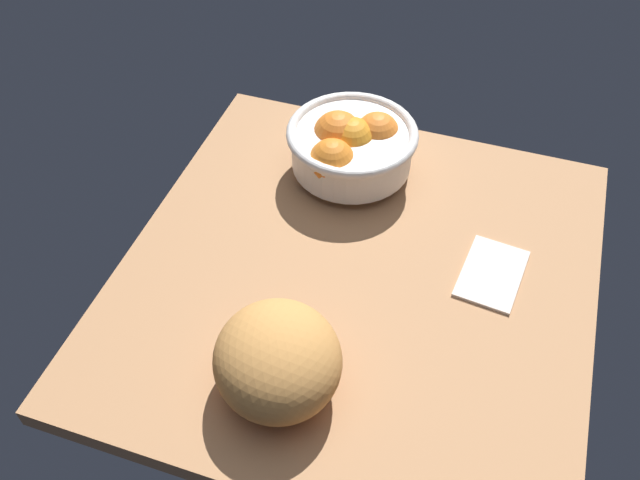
# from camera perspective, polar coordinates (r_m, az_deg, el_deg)

# --- Properties ---
(ground_plane) EXTENTS (0.69, 0.66, 0.03)m
(ground_plane) POSITION_cam_1_polar(r_m,az_deg,el_deg) (1.01, 3.02, -3.19)
(ground_plane) COLOR #B17D52
(fruit_bowl) EXTENTS (0.21, 0.21, 0.11)m
(fruit_bowl) POSITION_cam_1_polar(r_m,az_deg,el_deg) (1.11, 2.56, 7.87)
(fruit_bowl) COLOR white
(fruit_bowl) RESTS_ON ground
(bread_loaf) EXTENTS (0.22, 0.22, 0.11)m
(bread_loaf) POSITION_cam_1_polar(r_m,az_deg,el_deg) (0.84, -3.52, -9.85)
(bread_loaf) COLOR #CB8A46
(bread_loaf) RESTS_ON ground
(napkin_folded) EXTENTS (0.13, 0.10, 0.01)m
(napkin_folded) POSITION_cam_1_polar(r_m,az_deg,el_deg) (1.02, 14.02, -2.60)
(napkin_folded) COLOR silver
(napkin_folded) RESTS_ON ground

